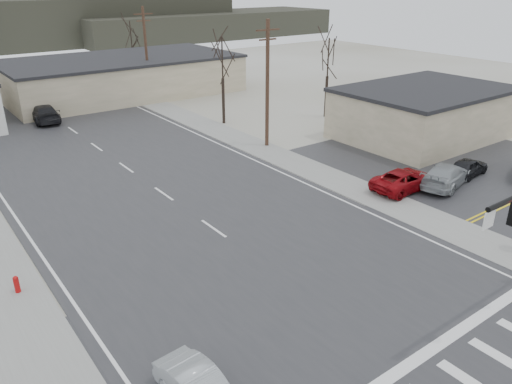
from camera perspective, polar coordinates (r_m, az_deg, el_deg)
ground at (r=22.42m, az=6.32°, el=-11.87°), size 140.00×140.00×0.00m
main_road at (r=33.49m, az=-11.26°, el=0.32°), size 18.00×110.00×0.05m
cross_road at (r=22.40m, az=6.33°, el=-11.83°), size 90.00×10.00×0.04m
parking_lot at (r=40.10m, az=21.81°, el=2.93°), size 18.00×20.00×0.03m
sidewalk_right at (r=42.56m, az=-1.38°, el=5.79°), size 3.00×90.00×0.06m
fire_hydrant at (r=24.67m, az=-25.68°, el=-9.49°), size 0.24×0.24×0.87m
building_right_far at (r=62.45m, az=-15.06°, el=12.71°), size 26.30×14.30×4.30m
building_lot at (r=45.84m, az=18.67°, el=8.62°), size 14.30×10.30×4.30m
upole_right_a at (r=40.24m, az=1.31°, el=12.39°), size 2.20×0.30×10.00m
upole_right_b at (r=58.94m, az=-12.43°, el=15.39°), size 2.20×0.30×10.00m
tree_right_mid at (r=47.12m, az=-3.87°, el=14.84°), size 3.74×3.74×8.33m
tree_right_far at (r=71.20m, az=-14.09°, el=16.83°), size 3.52×3.52×7.84m
tree_lot at (r=49.99m, az=8.24°, el=14.74°), size 3.52×3.52×7.84m
hill_center at (r=112.94m, az=-23.42°, el=17.32°), size 80.00×18.00×9.00m
hill_right at (r=121.18m, az=-5.59°, el=18.47°), size 60.00×18.00×5.50m
car_far_a at (r=52.57m, az=-23.06°, el=8.29°), size 2.67×5.71×1.61m
car_parked_red at (r=33.92m, az=16.58°, el=1.34°), size 4.92×2.27×1.37m
car_parked_dark_a at (r=37.86m, az=23.04°, el=2.65°), size 3.94×1.92×1.29m
car_parked_silver at (r=35.45m, az=20.93°, el=1.83°), size 5.60×3.42×1.52m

